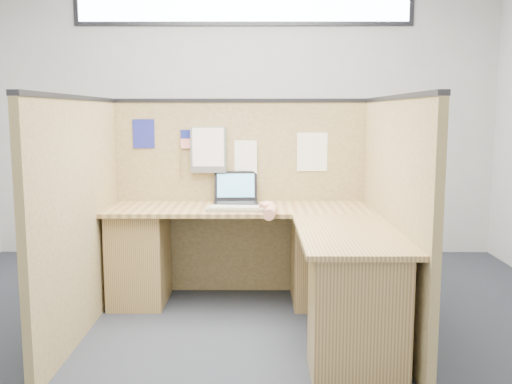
{
  "coord_description": "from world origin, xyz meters",
  "views": [
    {
      "loc": [
        0.14,
        -3.47,
        1.42
      ],
      "look_at": [
        0.12,
        0.5,
        0.87
      ],
      "focal_mm": 40.0,
      "sensor_mm": 36.0,
      "label": 1
    }
  ],
  "objects_px": {
    "laptop": "(236,196)",
    "mouse": "(268,209)",
    "l_desk": "(265,266)",
    "keyboard": "(240,209)"
  },
  "relations": [
    {
      "from": "keyboard",
      "to": "mouse",
      "type": "distance_m",
      "value": 0.2
    },
    {
      "from": "laptop",
      "to": "mouse",
      "type": "distance_m",
      "value": 0.43
    },
    {
      "from": "mouse",
      "to": "l_desk",
      "type": "bearing_deg",
      "value": -97.06
    },
    {
      "from": "keyboard",
      "to": "mouse",
      "type": "height_order",
      "value": "mouse"
    },
    {
      "from": "l_desk",
      "to": "mouse",
      "type": "bearing_deg",
      "value": 82.94
    },
    {
      "from": "l_desk",
      "to": "keyboard",
      "type": "relative_size",
      "value": 4.06
    },
    {
      "from": "l_desk",
      "to": "laptop",
      "type": "distance_m",
      "value": 0.71
    },
    {
      "from": "l_desk",
      "to": "mouse",
      "type": "distance_m",
      "value": 0.41
    },
    {
      "from": "mouse",
      "to": "keyboard",
      "type": "bearing_deg",
      "value": 166.36
    },
    {
      "from": "l_desk",
      "to": "keyboard",
      "type": "xyz_separation_m",
      "value": [
        -0.17,
        0.24,
        0.35
      ]
    }
  ]
}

